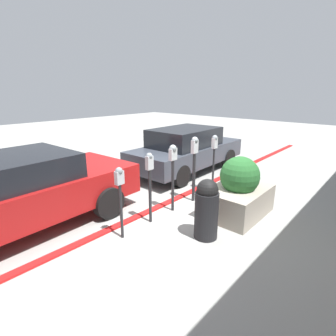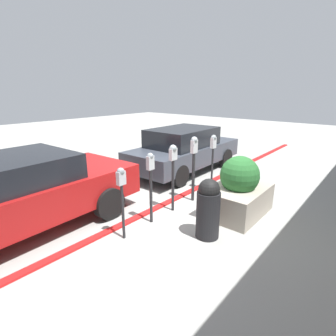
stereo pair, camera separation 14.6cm
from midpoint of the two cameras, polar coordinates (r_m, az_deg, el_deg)
The scene contains 11 objects.
ground_plane at distance 6.35m, azimuth -1.28°, elevation -8.35°, with size 40.00×40.00×0.00m, color #999993.
curb_strip at distance 6.39m, azimuth -1.83°, elevation -7.99°, with size 19.00×0.16×0.04m.
parking_meter_nearest at distance 4.76m, azimuth -10.94°, elevation -4.36°, with size 0.16×0.13×1.38m.
parking_meter_second at distance 5.28m, azimuth -4.61°, elevation -1.83°, with size 0.15×0.13×1.50m.
parking_meter_middle at distance 5.77m, azimuth 0.38°, elevation 0.76°, with size 0.19×0.16×1.55m.
parking_meter_fourth at distance 6.36m, azimuth 4.98°, elevation 1.98°, with size 0.18×0.16×1.63m.
parking_meter_farthest at distance 7.04m, azimuth 9.18°, elevation 3.80°, with size 0.17×0.14×1.56m.
planter_box at distance 6.00m, azimuth 14.39°, elevation -4.89°, with size 1.53×1.07×1.33m.
parked_car_front at distance 5.80m, azimuth -31.33°, elevation -4.81°, with size 4.79×2.15×1.50m.
parked_car_middle at distance 8.86m, azimuth 3.16°, elevation 4.15°, with size 4.40×1.83×1.49m.
trash_bin at distance 4.94m, azimuth 7.90°, elevation -8.68°, with size 0.44×0.44×1.15m.
Camera 2 is at (-4.36, -3.76, 2.67)m, focal length 28.00 mm.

